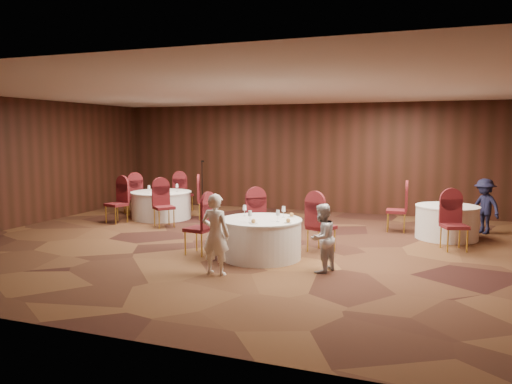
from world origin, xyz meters
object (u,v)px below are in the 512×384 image
(table_left, at_px, (161,205))
(mic_stand, at_px, (202,198))
(table_main, at_px, (261,238))
(man_c, at_px, (484,206))
(table_right, at_px, (447,222))
(woman_b, at_px, (322,238))
(woman_a, at_px, (216,234))

(table_left, relative_size, mic_stand, 1.06)
(table_main, bearing_deg, man_c, 44.37)
(table_left, distance_m, table_right, 7.34)
(mic_stand, height_order, woman_b, mic_stand)
(woman_a, bearing_deg, table_right, -125.22)
(table_main, bearing_deg, woman_a, -103.99)
(woman_a, bearing_deg, woman_b, -150.19)
(woman_b, bearing_deg, table_right, 170.41)
(table_left, bearing_deg, table_right, -0.72)
(woman_b, relative_size, man_c, 0.90)
(table_left, distance_m, mic_stand, 1.43)
(table_main, relative_size, mic_stand, 0.99)
(woman_a, bearing_deg, mic_stand, -57.31)
(table_main, relative_size, table_right, 1.12)
(table_main, height_order, mic_stand, mic_stand)
(table_right, relative_size, man_c, 1.06)
(table_right, bearing_deg, table_main, -136.78)
(mic_stand, relative_size, man_c, 1.20)
(woman_a, bearing_deg, table_left, -45.94)
(woman_a, relative_size, woman_b, 1.17)
(table_right, bearing_deg, table_left, 179.28)
(table_main, xyz_separation_m, mic_stand, (-3.46, 4.46, 0.07))
(table_left, bearing_deg, woman_b, -34.74)
(man_c, bearing_deg, mic_stand, -138.89)
(woman_b, bearing_deg, table_left, -105.42)
(table_right, xyz_separation_m, man_c, (0.81, 0.92, 0.27))
(table_main, relative_size, woman_a, 1.13)
(table_main, height_order, table_left, same)
(man_c, bearing_deg, table_right, -86.74)
(table_left, height_order, woman_b, woman_b)
(table_main, bearing_deg, mic_stand, 127.78)
(table_left, xyz_separation_m, woman_b, (5.34, -3.70, 0.21))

